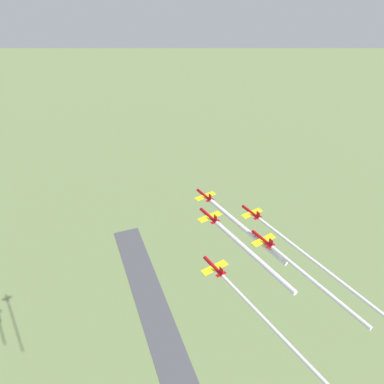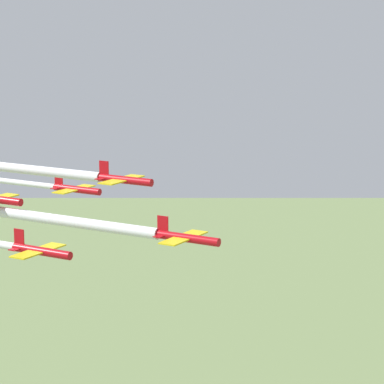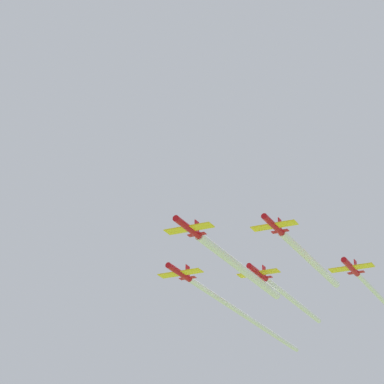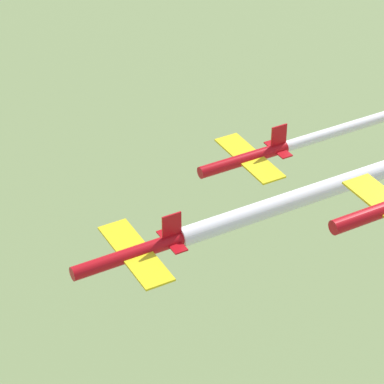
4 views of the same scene
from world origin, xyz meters
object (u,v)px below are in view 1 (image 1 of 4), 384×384
Objects in this scene: jet_0 at (205,196)px; jet_2 at (252,213)px; jet_4 at (263,240)px; jet_1 at (209,216)px; jet_3 at (214,267)px.

jet_0 reaches higher than jet_2.
jet_0 is 1.00× the size of jet_4.
jet_1 is at bearing -180.00° from jet_2.
jet_1 is 1.00× the size of jet_3.
jet_2 is (15.89, -2.15, -1.48)m from jet_0.
jet_1 is 16.49m from jet_3.
jet_4 is (5.84, -14.94, 3.03)m from jet_2.
jet_4 reaches higher than jet_3.
jet_2 is 1.00× the size of jet_3.
jet_2 is (10.05, 12.79, -5.47)m from jet_1.
jet_2 is at bearing 59.53° from jet_4.
jet_0 is 27.69m from jet_4.
jet_4 is (21.74, -17.09, 1.55)m from jet_0.
jet_4 is (15.89, -2.15, -2.44)m from jet_1.
jet_0 is at bearing 120.47° from jet_2.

